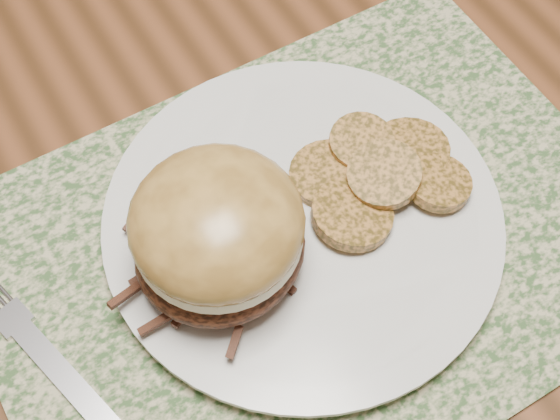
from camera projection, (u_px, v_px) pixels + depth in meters
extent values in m
plane|color=brown|center=(117.00, 390.00, 1.26)|extent=(3.50, 3.50, 0.00)
cube|color=#35532B|center=(311.00, 246.00, 0.54)|extent=(0.45, 0.33, 0.00)
cylinder|color=silver|center=(303.00, 221.00, 0.54)|extent=(0.26, 0.26, 0.02)
ellipsoid|color=black|center=(220.00, 247.00, 0.50)|extent=(0.14, 0.14, 0.04)
cylinder|color=#EDE3C2|center=(218.00, 231.00, 0.48)|extent=(0.13, 0.13, 0.01)
ellipsoid|color=#A27635|center=(216.00, 222.00, 0.47)|extent=(0.14, 0.14, 0.06)
cylinder|color=#A96E31|center=(328.00, 174.00, 0.55)|extent=(0.07, 0.07, 0.01)
cylinder|color=#A96E31|center=(361.00, 142.00, 0.55)|extent=(0.06, 0.06, 0.01)
cylinder|color=#A96E31|center=(407.00, 154.00, 0.55)|extent=(0.06, 0.06, 0.02)
cylinder|color=#A96E31|center=(352.00, 214.00, 0.52)|extent=(0.06, 0.06, 0.02)
cylinder|color=#A96E31|center=(384.00, 174.00, 0.53)|extent=(0.07, 0.07, 0.02)
cylinder|color=#A96E31|center=(438.00, 183.00, 0.54)|extent=(0.05, 0.05, 0.02)
cube|color=#B3B3BA|center=(84.00, 398.00, 0.48)|extent=(0.05, 0.13, 0.00)
cube|color=#B3B3BA|center=(12.00, 319.00, 0.51)|extent=(0.03, 0.02, 0.00)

